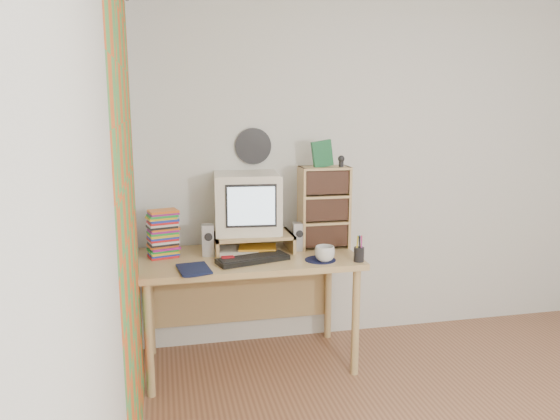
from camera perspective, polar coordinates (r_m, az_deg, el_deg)
name	(u,v)px	position (r m, az deg, el deg)	size (l,w,h in m)	color
back_wall	(378,168)	(4.08, 10.18, 4.30)	(3.50, 3.50, 0.00)	silver
left_wall	(110,237)	(2.06, -17.37, -2.69)	(3.50, 3.50, 0.00)	silver
curtain	(129,233)	(2.54, -15.47, -2.31)	(2.20, 2.20, 0.00)	#D0541D
wall_disc	(253,146)	(3.79, -2.81, 6.68)	(0.25, 0.25, 0.02)	black
desk	(247,273)	(3.65, -3.49, -6.56)	(1.40, 0.70, 0.75)	tan
monitor_riser	(253,238)	(3.63, -2.84, -2.90)	(0.52, 0.30, 0.12)	tan
crt_monitor	(247,203)	(3.62, -3.44, 0.70)	(0.42, 0.42, 0.40)	silver
speaker_left	(208,240)	(3.56, -7.54, -3.13)	(0.08, 0.08, 0.21)	#ADADB2
speaker_right	(298,237)	(3.65, 1.91, -2.79)	(0.07, 0.07, 0.19)	#ADADB2
keyboard	(253,259)	(3.42, -2.86, -5.16)	(0.45, 0.15, 0.03)	black
dvd_stack	(163,238)	(3.56, -12.11, -2.87)	(0.18, 0.13, 0.25)	brown
cd_rack	(324,207)	(3.70, 4.61, 0.27)	(0.33, 0.18, 0.55)	tan
mug	(325,254)	(3.42, 4.70, -4.59)	(0.13, 0.13, 0.10)	silver
diary	(179,269)	(3.25, -10.53, -6.08)	(0.22, 0.16, 0.04)	#0F1637
mousepad	(320,260)	(3.46, 4.23, -5.21)	(0.20, 0.20, 0.00)	black
pen_cup	(359,252)	(3.44, 8.26, -4.32)	(0.06, 0.06, 0.13)	black
papers	(245,250)	(3.63, -3.66, -4.15)	(0.28, 0.21, 0.04)	silver
red_box	(228,260)	(3.40, -5.48, -5.19)	(0.08, 0.05, 0.04)	#A8121B
game_box	(322,154)	(3.63, 4.43, 5.87)	(0.14, 0.03, 0.17)	#1A5B33
webcam	(341,161)	(3.65, 6.41, 5.09)	(0.04, 0.04, 0.08)	black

